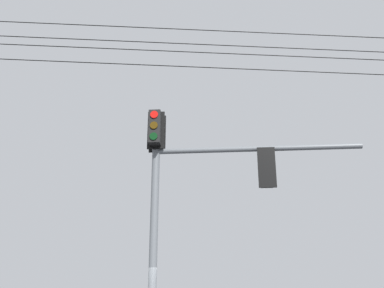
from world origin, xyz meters
TOP-DOWN VIEW (x-y plane):
  - signal_mast_assembly at (-1.12, -0.76)m, footprint 5.44×1.01m
  - overhead_wire_span at (1.03, -0.42)m, footprint 28.72×5.99m

SIDE VIEW (x-z plane):
  - signal_mast_assembly at x=-1.12m, z-range 1.39..7.88m
  - overhead_wire_span at x=1.03m, z-range 7.61..9.65m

